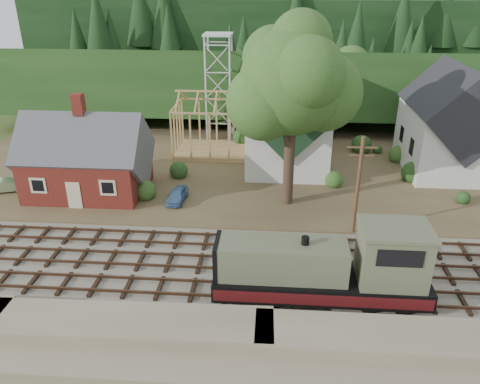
# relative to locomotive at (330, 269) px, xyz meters

# --- Properties ---
(ground) EXTENTS (140.00, 140.00, 0.00)m
(ground) POSITION_rel_locomotive_xyz_m (-4.28, 3.00, -2.24)
(ground) COLOR #384C1E
(ground) RESTS_ON ground
(embankment) EXTENTS (64.00, 5.00, 1.60)m
(embankment) POSITION_rel_locomotive_xyz_m (-4.28, -5.50, -2.24)
(embankment) COLOR #7F7259
(embankment) RESTS_ON ground
(railroad_bed) EXTENTS (64.00, 11.00, 0.16)m
(railroad_bed) POSITION_rel_locomotive_xyz_m (-4.28, 3.00, -2.16)
(railroad_bed) COLOR #726B5B
(railroad_bed) RESTS_ON ground
(village_flat) EXTENTS (64.00, 26.00, 0.30)m
(village_flat) POSITION_rel_locomotive_xyz_m (-4.28, 21.00, -2.09)
(village_flat) COLOR brown
(village_flat) RESTS_ON ground
(hillside) EXTENTS (70.00, 28.96, 12.74)m
(hillside) POSITION_rel_locomotive_xyz_m (-4.28, 45.00, -2.24)
(hillside) COLOR #1E3F19
(hillside) RESTS_ON ground
(ridge) EXTENTS (80.00, 20.00, 12.00)m
(ridge) POSITION_rel_locomotive_xyz_m (-4.28, 61.00, -2.24)
(ridge) COLOR black
(ridge) RESTS_ON ground
(depot) EXTENTS (10.80, 7.41, 9.00)m
(depot) POSITION_rel_locomotive_xyz_m (-20.28, 14.00, 0.97)
(depot) COLOR #581A14
(depot) RESTS_ON village_flat
(church) EXTENTS (8.40, 15.17, 13.00)m
(church) POSITION_rel_locomotive_xyz_m (-2.28, 22.68, 2.94)
(church) COLOR silver
(church) RESTS_ON village_flat
(farmhouse) EXTENTS (8.40, 10.80, 10.60)m
(farmhouse) POSITION_rel_locomotive_xyz_m (13.72, 22.00, 2.62)
(farmhouse) COLOR silver
(farmhouse) RESTS_ON village_flat
(timber_frame) EXTENTS (8.20, 6.20, 6.99)m
(timber_frame) POSITION_rel_locomotive_xyz_m (-10.28, 25.00, 1.02)
(timber_frame) COLOR tan
(timber_frame) RESTS_ON village_flat
(lattice_tower) EXTENTS (3.20, 3.20, 12.12)m
(lattice_tower) POSITION_rel_locomotive_xyz_m (-10.28, 31.00, 7.79)
(lattice_tower) COLOR silver
(lattice_tower) RESTS_ON village_flat
(big_tree) EXTENTS (10.90, 8.40, 14.70)m
(big_tree) POSITION_rel_locomotive_xyz_m (-2.12, 13.08, 7.97)
(big_tree) COLOR #38281E
(big_tree) RESTS_ON village_flat
(telegraph_pole_near) EXTENTS (2.20, 0.28, 8.00)m
(telegraph_pole_near) POSITION_rel_locomotive_xyz_m (2.72, 8.20, 2.00)
(telegraph_pole_near) COLOR #4C331E
(telegraph_pole_near) RESTS_ON ground
(locomotive) EXTENTS (12.85, 3.21, 5.12)m
(locomotive) POSITION_rel_locomotive_xyz_m (0.00, 0.00, 0.00)
(locomotive) COLOR black
(locomotive) RESTS_ON railroad_bed
(car_blue) EXTENTS (1.65, 3.52, 1.16)m
(car_blue) POSITION_rel_locomotive_xyz_m (-11.90, 12.51, -1.36)
(car_blue) COLOR #517BAE
(car_blue) RESTS_ON village_flat
(car_green) EXTENTS (3.82, 2.32, 1.19)m
(car_green) POSITION_rel_locomotive_xyz_m (-27.88, 13.37, -1.35)
(car_green) COLOR #83A06F
(car_green) RESTS_ON village_flat
(patio_set) EXTENTS (2.05, 2.05, 2.28)m
(patio_set) POSITION_rel_locomotive_xyz_m (-16.35, 11.69, 0.00)
(patio_set) COLOR silver
(patio_set) RESTS_ON village_flat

